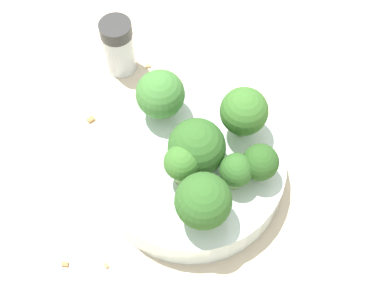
{
  "coord_description": "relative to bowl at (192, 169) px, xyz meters",
  "views": [
    {
      "loc": [
        -0.1,
        0.24,
        0.53
      ],
      "look_at": [
        0.0,
        0.0,
        0.08
      ],
      "focal_mm": 50.0,
      "sensor_mm": 36.0,
      "label": 1
    }
  ],
  "objects": [
    {
      "name": "bowl",
      "position": [
        0.0,
        0.0,
        0.0
      ],
      "size": [
        0.2,
        0.2,
        0.04
      ],
      "primitive_type": "cylinder",
      "color": "silver",
      "rests_on": "ground_plane"
    },
    {
      "name": "broccoli_floret_4",
      "position": [
        -0.05,
        0.01,
        0.05
      ],
      "size": [
        0.03,
        0.03,
        0.04
      ],
      "color": "#8EB770",
      "rests_on": "bowl"
    },
    {
      "name": "broccoli_floret_3",
      "position": [
        -0.03,
        0.05,
        0.06
      ],
      "size": [
        0.05,
        0.05,
        0.07
      ],
      "color": "#84AD66",
      "rests_on": "bowl"
    },
    {
      "name": "broccoli_floret_0",
      "position": [
        -0.01,
        -0.0,
        0.05
      ],
      "size": [
        0.06,
        0.06,
        0.06
      ],
      "color": "#7A9E5B",
      "rests_on": "bowl"
    },
    {
      "name": "broccoli_floret_1",
      "position": [
        -0.03,
        -0.05,
        0.06
      ],
      "size": [
        0.05,
        0.05,
        0.06
      ],
      "color": "#84AD66",
      "rests_on": "bowl"
    },
    {
      "name": "almond_crumb_2",
      "position": [
        0.14,
        -0.02,
        -0.02
      ],
      "size": [
        0.01,
        0.01,
        0.01
      ],
      "primitive_type": "cube",
      "rotation": [
        0.0,
        0.0,
        4.2
      ],
      "color": "olive",
      "rests_on": "ground_plane"
    },
    {
      "name": "almond_crumb_0",
      "position": [
        0.11,
        -0.12,
        -0.02
      ],
      "size": [
        0.01,
        0.01,
        0.01
      ],
      "primitive_type": "cube",
      "rotation": [
        0.0,
        0.0,
        3.75
      ],
      "color": "tan",
      "rests_on": "ground_plane"
    },
    {
      "name": "pepper_shaker",
      "position": [
        0.14,
        -0.11,
        0.02
      ],
      "size": [
        0.04,
        0.04,
        0.08
      ],
      "color": "#B2B7BC",
      "rests_on": "ground_plane"
    },
    {
      "name": "almond_crumb_4",
      "position": [
        0.04,
        0.13,
        -0.02
      ],
      "size": [
        0.01,
        0.01,
        0.01
      ],
      "primitive_type": "cube",
      "rotation": [
        0.0,
        0.0,
        2.66
      ],
      "color": "#AD7F4C",
      "rests_on": "ground_plane"
    },
    {
      "name": "ground_plane",
      "position": [
        0.0,
        0.0,
        -0.02
      ],
      "size": [
        3.0,
        3.0,
        0.0
      ],
      "primitive_type": "plane",
      "color": "beige"
    },
    {
      "name": "almond_crumb_3",
      "position": [
        -0.01,
        -0.11,
        -0.02
      ],
      "size": [
        0.01,
        0.01,
        0.01
      ],
      "primitive_type": "cube",
      "rotation": [
        0.0,
        0.0,
        4.53
      ],
      "color": "olive",
      "rests_on": "ground_plane"
    },
    {
      "name": "almond_crumb_1",
      "position": [
        0.08,
        0.14,
        -0.02
      ],
      "size": [
        0.01,
        0.01,
        0.01
      ],
      "primitive_type": "cube",
      "rotation": [
        0.0,
        0.0,
        0.31
      ],
      "color": "olive",
      "rests_on": "ground_plane"
    },
    {
      "name": "broccoli_floret_5",
      "position": [
        -0.07,
        -0.01,
        0.05
      ],
      "size": [
        0.04,
        0.04,
        0.05
      ],
      "color": "#84AD66",
      "rests_on": "bowl"
    },
    {
      "name": "broccoli_floret_6",
      "position": [
        -0.0,
        0.02,
        0.05
      ],
      "size": [
        0.04,
        0.04,
        0.05
      ],
      "color": "#7A9E5B",
      "rests_on": "bowl"
    },
    {
      "name": "broccoli_floret_2",
      "position": [
        0.05,
        -0.04,
        0.06
      ],
      "size": [
        0.05,
        0.05,
        0.06
      ],
      "color": "#7A9E5B",
      "rests_on": "bowl"
    }
  ]
}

